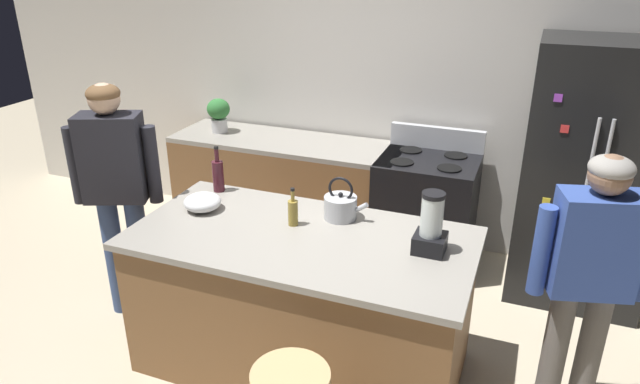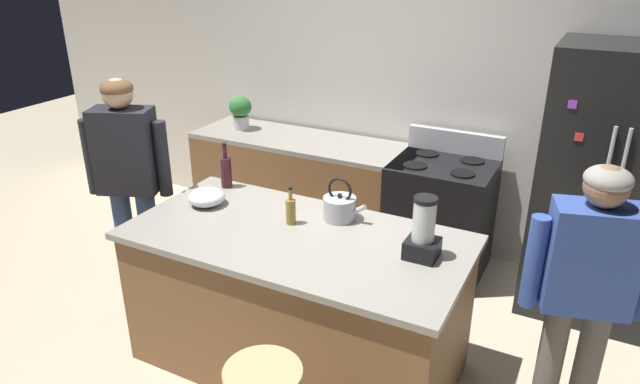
% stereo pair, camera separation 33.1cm
% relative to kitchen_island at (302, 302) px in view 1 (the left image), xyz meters
% --- Properties ---
extents(ground_plane, '(14.00, 14.00, 0.00)m').
position_rel_kitchen_island_xyz_m(ground_plane, '(0.00, 0.00, -0.45)').
color(ground_plane, beige).
extents(back_wall, '(8.00, 0.10, 2.70)m').
position_rel_kitchen_island_xyz_m(back_wall, '(0.00, 1.95, 0.90)').
color(back_wall, silver).
rests_on(back_wall, ground_plane).
extents(kitchen_island, '(1.97, 0.99, 0.91)m').
position_rel_kitchen_island_xyz_m(kitchen_island, '(0.00, 0.00, 0.00)').
color(kitchen_island, brown).
rests_on(kitchen_island, ground_plane).
extents(back_counter_run, '(2.00, 0.64, 0.91)m').
position_rel_kitchen_island_xyz_m(back_counter_run, '(-0.80, 1.55, -0.00)').
color(back_counter_run, brown).
rests_on(back_counter_run, ground_plane).
extents(refrigerator, '(0.90, 0.73, 1.88)m').
position_rel_kitchen_island_xyz_m(refrigerator, '(1.56, 1.50, 0.49)').
color(refrigerator, black).
rests_on(refrigerator, ground_plane).
extents(stove_range, '(0.76, 0.65, 1.09)m').
position_rel_kitchen_island_xyz_m(stove_range, '(0.43, 1.52, 0.01)').
color(stove_range, black).
rests_on(stove_range, ground_plane).
extents(person_by_island_left, '(0.58, 0.36, 1.65)m').
position_rel_kitchen_island_xyz_m(person_by_island_left, '(-1.36, 0.09, 0.55)').
color(person_by_island_left, '#384C7A').
rests_on(person_by_island_left, ground_plane).
extents(person_by_sink_right, '(0.59, 0.32, 1.54)m').
position_rel_kitchen_island_xyz_m(person_by_sink_right, '(1.52, 0.15, 0.48)').
color(person_by_sink_right, '#66605B').
rests_on(person_by_sink_right, ground_plane).
extents(potted_plant, '(0.20, 0.20, 0.30)m').
position_rel_kitchen_island_xyz_m(potted_plant, '(-1.45, 1.55, 0.62)').
color(potted_plant, silver).
rests_on(potted_plant, back_counter_run).
extents(blender_appliance, '(0.17, 0.17, 0.35)m').
position_rel_kitchen_island_xyz_m(blender_appliance, '(0.72, 0.09, 0.60)').
color(blender_appliance, black).
rests_on(blender_appliance, kitchen_island).
extents(bottle_vinegar, '(0.06, 0.06, 0.24)m').
position_rel_kitchen_island_xyz_m(bottle_vinegar, '(-0.10, 0.11, 0.54)').
color(bottle_vinegar, olive).
rests_on(bottle_vinegar, kitchen_island).
extents(bottle_wine, '(0.08, 0.08, 0.32)m').
position_rel_kitchen_island_xyz_m(bottle_wine, '(-0.77, 0.39, 0.57)').
color(bottle_wine, '#471923').
rests_on(bottle_wine, kitchen_island).
extents(mixing_bowl, '(0.23, 0.23, 0.11)m').
position_rel_kitchen_island_xyz_m(mixing_bowl, '(-0.71, 0.09, 0.50)').
color(mixing_bowl, white).
rests_on(mixing_bowl, kitchen_island).
extents(tea_kettle, '(0.28, 0.20, 0.27)m').
position_rel_kitchen_island_xyz_m(tea_kettle, '(0.14, 0.30, 0.53)').
color(tea_kettle, '#B7BABF').
rests_on(tea_kettle, kitchen_island).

